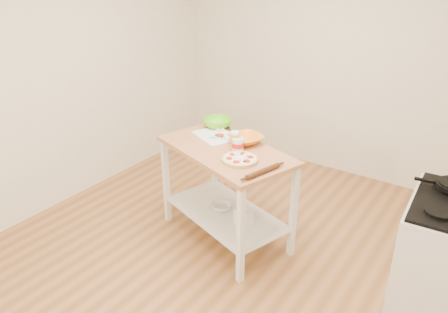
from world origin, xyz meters
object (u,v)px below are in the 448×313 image
Objects in this scene: prep_island at (226,174)px; shelf_bin at (244,217)px; rolling_pin at (263,171)px; knife at (228,127)px; pizza at (240,159)px; spatula at (217,138)px; yogurt_tub at (238,145)px; shelf_glass_bowl at (222,207)px; cutting_board at (216,135)px; orange_bowl at (246,139)px; green_bowl at (218,123)px; beer_pint at (235,141)px.

prep_island reaches higher than shelf_bin.
knife is at bearing 139.70° from rolling_pin.
pizza is 2.01× the size of spatula.
prep_island is 0.33m from yogurt_tub.
shelf_glass_bowl is (0.18, -0.38, -0.63)m from knife.
shelf_glass_bowl is at bearing -17.33° from cutting_board.
shelf_bin is at bearing -29.93° from yogurt_tub.
pizza is at bearing -65.40° from orange_bowl.
orange_bowl reaches higher than shelf_bin.
prep_island reaches higher than shelf_glass_bowl.
yogurt_tub is (0.36, -0.38, 0.04)m from knife.
shelf_glass_bowl is (0.29, -0.35, -0.65)m from green_bowl.
knife reaches higher than shelf_glass_bowl.
shelf_glass_bowl is at bearing 155.72° from rolling_pin.
knife is at bearing 148.55° from orange_bowl.
cutting_board is (-0.23, 0.18, 0.26)m from prep_island.
knife is 0.97m from rolling_pin.
pizza reaches higher than prep_island.
knife is at bearing 115.81° from shelf_glass_bowl.
rolling_pin is at bearing -31.46° from beer_pint.
pizza is 1.03× the size of orange_bowl.
orange_bowl is at bearing 134.21° from rolling_pin.
shelf_bin is at bearing -33.14° from spatula.
prep_island is at bearing 148.83° from pizza.
yogurt_tub is at bearing -0.32° from cutting_board.
cutting_board is at bearing 137.18° from shelf_glass_bowl.
yogurt_tub is 0.65m from shelf_bin.
spatula is 0.74m from shelf_bin.
spatula is at bearing -22.59° from cutting_board.
orange_bowl is (-0.16, 0.34, 0.02)m from pizza.
green_bowl is at bearing 157.86° from orange_bowl.
spatula is 0.27m from orange_bowl.
yogurt_tub is at bearing 150.07° from shelf_bin.
beer_pint is 0.05m from yogurt_tub.
shelf_bin is at bearing -36.58° from green_bowl.
knife is (-0.47, 0.53, 0.00)m from pizza.
pizza is at bearing -13.18° from knife.
knife is 0.83× the size of orange_bowl.
green_bowl is 1.28× the size of yogurt_tub.
prep_island is 0.36m from orange_bowl.
knife is 0.75m from shelf_glass_bowl.
knife is (-0.01, 0.22, 0.01)m from cutting_board.
beer_pint is 1.25× the size of shelf_bin.
pizza is 0.56m from cutting_board.
orange_bowl is (0.08, 0.20, 0.28)m from prep_island.
pizza is 0.49m from spatula.
spatula is 0.70× the size of yogurt_tub.
spatula is (-0.18, 0.12, 0.27)m from prep_island.
green_bowl is 1.04m from rolling_pin.
green_bowl is (-0.43, 0.17, 0.01)m from orange_bowl.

